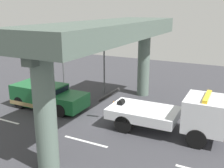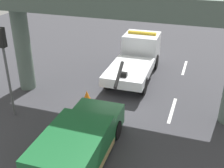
# 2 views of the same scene
# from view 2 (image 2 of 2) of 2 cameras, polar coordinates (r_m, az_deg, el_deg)

# --- Properties ---
(ground_plane) EXTENTS (60.00, 40.00, 0.10)m
(ground_plane) POSITION_cam_2_polar(r_m,az_deg,el_deg) (15.68, 1.24, -3.60)
(ground_plane) COLOR #38383D
(lane_stripe_mid) EXTENTS (2.60, 0.16, 0.01)m
(lane_stripe_mid) POSITION_cam_2_polar(r_m,az_deg,el_deg) (15.15, 11.99, -5.14)
(lane_stripe_mid) COLOR silver
(lane_stripe_mid) RESTS_ON ground
(lane_stripe_east) EXTENTS (2.60, 0.16, 0.01)m
(lane_stripe_east) POSITION_cam_2_polar(r_m,az_deg,el_deg) (20.52, 14.35, 3.20)
(lane_stripe_east) COLOR silver
(lane_stripe_east) RESTS_ON ground
(tow_truck_white) EXTENTS (7.28, 2.52, 2.46)m
(tow_truck_white) POSITION_cam_2_polar(r_m,az_deg,el_deg) (18.62, 4.98, 5.55)
(tow_truck_white) COLOR white
(tow_truck_white) RESTS_ON ground
(towed_van_green) EXTENTS (5.24, 2.31, 1.58)m
(towed_van_green) POSITION_cam_2_polar(r_m,az_deg,el_deg) (11.31, -6.73, -11.98)
(towed_van_green) COLOR #195B2D
(towed_van_green) RESTS_ON ground
(overpass_structure) EXTENTS (3.60, 13.29, 5.93)m
(overpass_structure) POSITION_cam_2_polar(r_m,az_deg,el_deg) (13.76, 1.27, 14.65)
(overpass_structure) COLOR #596B60
(overpass_structure) RESTS_ON ground
(traffic_light_far) EXTENTS (0.39, 0.32, 4.47)m
(traffic_light_far) POSITION_cam_2_polar(r_m,az_deg,el_deg) (13.95, -20.79, 5.70)
(traffic_light_far) COLOR #515456
(traffic_light_far) RESTS_ON ground
(traffic_cone_orange) EXTENTS (0.58, 0.58, 0.69)m
(traffic_cone_orange) POSITION_cam_2_polar(r_m,az_deg,el_deg) (15.45, -5.05, -2.57)
(traffic_cone_orange) COLOR orange
(traffic_cone_orange) RESTS_ON ground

